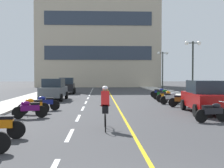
{
  "coord_description": "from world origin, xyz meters",
  "views": [
    {
      "loc": [
        -0.95,
        -4.05,
        2.12
      ],
      "look_at": [
        -0.1,
        15.19,
        1.51
      ],
      "focal_mm": 45.71,
      "sensor_mm": 36.0,
      "label": 1
    }
  ],
  "objects": [
    {
      "name": "ground_plane",
      "position": [
        0.0,
        21.0,
        0.0
      ],
      "size": [
        140.0,
        140.0,
        0.0
      ],
      "primitive_type": "plane",
      "color": "#38383A"
    },
    {
      "name": "curb_left",
      "position": [
        -7.2,
        24.0,
        0.06
      ],
      "size": [
        2.4,
        72.0,
        0.12
      ],
      "primitive_type": "cube",
      "color": "#B7B2A8",
      "rests_on": "ground"
    },
    {
      "name": "curb_right",
      "position": [
        7.2,
        24.0,
        0.06
      ],
      "size": [
        2.4,
        72.0,
        0.12
      ],
      "primitive_type": "cube",
      "color": "#B7B2A8",
      "rests_on": "ground"
    },
    {
      "name": "lane_dash_1",
      "position": [
        -2.0,
        6.0,
        0.0
      ],
      "size": [
        0.14,
        2.2,
        0.01
      ],
      "primitive_type": "cube",
      "color": "silver",
      "rests_on": "ground"
    },
    {
      "name": "lane_dash_2",
      "position": [
        -2.0,
        10.0,
        0.0
      ],
      "size": [
        0.14,
        2.2,
        0.01
      ],
      "primitive_type": "cube",
      "color": "silver",
      "rests_on": "ground"
    },
    {
      "name": "lane_dash_3",
      "position": [
        -2.0,
        14.0,
        0.0
      ],
      "size": [
        0.14,
        2.2,
        0.01
      ],
      "primitive_type": "cube",
      "color": "silver",
      "rests_on": "ground"
    },
    {
      "name": "lane_dash_4",
      "position": [
        -2.0,
        18.0,
        0.0
      ],
      "size": [
        0.14,
        2.2,
        0.01
      ],
      "primitive_type": "cube",
      "color": "silver",
      "rests_on": "ground"
    },
    {
      "name": "lane_dash_5",
      "position": [
        -2.0,
        22.0,
        0.0
      ],
      "size": [
        0.14,
        2.2,
        0.01
      ],
      "primitive_type": "cube",
      "color": "silver",
      "rests_on": "ground"
    },
    {
      "name": "lane_dash_6",
      "position": [
        -2.0,
        26.0,
        0.0
      ],
      "size": [
        0.14,
        2.2,
        0.01
      ],
      "primitive_type": "cube",
      "color": "silver",
      "rests_on": "ground"
    },
    {
      "name": "lane_dash_7",
      "position": [
        -2.0,
        30.0,
        0.0
      ],
      "size": [
        0.14,
        2.2,
        0.01
      ],
      "primitive_type": "cube",
      "color": "silver",
      "rests_on": "ground"
    },
    {
      "name": "lane_dash_8",
      "position": [
        -2.0,
        34.0,
        0.0
      ],
      "size": [
        0.14,
        2.2,
        0.01
      ],
      "primitive_type": "cube",
      "color": "silver",
      "rests_on": "ground"
    },
    {
      "name": "lane_dash_9",
      "position": [
        -2.0,
        38.0,
        0.0
      ],
      "size": [
        0.14,
        2.2,
        0.01
      ],
      "primitive_type": "cube",
      "color": "silver",
      "rests_on": "ground"
    },
    {
      "name": "lane_dash_10",
      "position": [
        -2.0,
        42.0,
        0.0
      ],
      "size": [
        0.14,
        2.2,
        0.01
      ],
      "primitive_type": "cube",
      "color": "silver",
      "rests_on": "ground"
    },
    {
      "name": "lane_dash_11",
      "position": [
        -2.0,
        46.0,
        0.0
      ],
      "size": [
        0.14,
        2.2,
        0.01
      ],
      "primitive_type": "cube",
      "color": "silver",
      "rests_on": "ground"
    },
    {
      "name": "centre_line_yellow",
      "position": [
        0.25,
        24.0,
        0.0
      ],
      "size": [
        0.12,
        66.0,
        0.01
      ],
      "primitive_type": "cube",
      "color": "gold",
      "rests_on": "ground"
    },
    {
      "name": "office_building",
      "position": [
        -1.13,
        49.79,
        9.87
      ],
      "size": [
        21.87,
        9.69,
        19.74
      ],
      "color": "#BCAD93",
      "rests_on": "ground"
    },
    {
      "name": "street_lamp_mid",
      "position": [
        7.23,
        20.61,
        3.78
      ],
      "size": [
        1.46,
        0.36,
        4.99
      ],
      "color": "black",
      "rests_on": "curb_right"
    },
    {
      "name": "street_lamp_far",
      "position": [
        7.23,
        32.49,
        3.81
      ],
      "size": [
        1.46,
        0.36,
        5.03
      ],
      "color": "black",
      "rests_on": "curb_right"
    },
    {
      "name": "parked_car_near",
      "position": [
        4.9,
        11.55,
        0.92
      ],
      "size": [
        2.14,
        4.3,
        1.82
      ],
      "color": "black",
      "rests_on": "ground"
    },
    {
      "name": "parked_car_mid",
      "position": [
        -4.8,
        20.1,
        0.92
      ],
      "size": [
        2.06,
        4.27,
        1.82
      ],
      "color": "black",
      "rests_on": "ground"
    },
    {
      "name": "parked_car_far",
      "position": [
        -4.71,
        28.74,
        0.92
      ],
      "size": [
        2.08,
        4.27,
        1.82
      ],
      "color": "black",
      "rests_on": "ground"
    },
    {
      "name": "motorcycle_2",
      "position": [
        4.12,
        8.45,
        0.47
      ],
      "size": [
        1.68,
        0.64,
        0.92
      ],
      "color": "black",
      "rests_on": "ground"
    },
    {
      "name": "motorcycle_3",
      "position": [
        -4.36,
        9.96,
        0.47
      ],
      "size": [
        1.64,
        0.8,
        0.92
      ],
      "color": "black",
      "rests_on": "ground"
    },
    {
      "name": "motorcycle_4",
      "position": [
        -4.53,
        11.47,
        0.47
      ],
      "size": [
        1.64,
        0.8,
        0.92
      ],
      "color": "black",
      "rests_on": "ground"
    },
    {
      "name": "motorcycle_5",
      "position": [
        -4.19,
        13.03,
        0.47
      ],
      "size": [
        1.69,
        0.6,
        0.92
      ],
      "color": "black",
      "rests_on": "ground"
    },
    {
      "name": "motorcycle_6",
      "position": [
        4.47,
        14.46,
        0.47
      ],
      "size": [
        1.68,
        0.66,
        0.92
      ],
      "color": "black",
      "rests_on": "ground"
    },
    {
      "name": "motorcycle_7",
      "position": [
        4.24,
        16.43,
        0.47
      ],
      "size": [
        1.67,
        0.7,
        0.92
      ],
      "color": "black",
      "rests_on": "ground"
    },
    {
      "name": "motorcycle_8",
      "position": [
        4.31,
        18.23,
        0.47
      ],
      "size": [
        1.64,
        0.79,
        0.92
      ],
      "color": "black",
      "rests_on": "ground"
    },
    {
      "name": "motorcycle_9",
      "position": [
        4.51,
        20.31,
        0.47
      ],
      "size": [
        1.66,
        0.75,
        0.92
      ],
      "color": "black",
      "rests_on": "ground"
    },
    {
      "name": "motorcycle_10",
      "position": [
        4.71,
        22.45,
        0.47
      ],
      "size": [
        1.64,
        0.78,
        0.92
      ],
      "color": "black",
      "rests_on": "ground"
    },
    {
      "name": "cyclist_rider",
      "position": [
        -0.73,
        7.02,
        0.89
      ],
      "size": [
        0.42,
        1.77,
        1.71
      ],
      "color": "black",
      "rests_on": "ground"
    }
  ]
}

